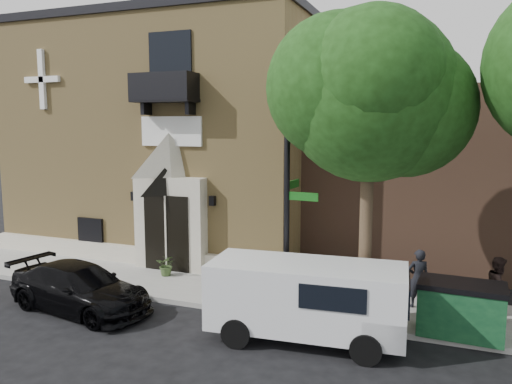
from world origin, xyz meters
TOP-DOWN VIEW (x-y plane):
  - ground at (0.00, 0.00)m, footprint 120.00×120.00m
  - sidewalk at (1.00, 1.50)m, footprint 42.00×3.00m
  - church at (-2.99, 7.95)m, footprint 12.20×11.01m
  - street_tree_left at (6.03, 0.35)m, footprint 4.97×4.38m
  - black_sedan at (-1.50, -1.30)m, footprint 4.67×2.48m
  - cargo_van at (5.04, -0.88)m, footprint 4.75×2.26m
  - street_sign at (3.90, 0.61)m, footprint 0.95×0.96m
  - fire_hydrant at (5.29, 0.54)m, footprint 0.42×0.34m
  - dumpster at (8.29, 0.40)m, footprint 2.00×1.21m
  - planter at (-0.70, 1.96)m, footprint 0.75×0.68m
  - pedestrian_near at (7.23, 1.95)m, footprint 0.69×0.57m
  - pedestrian_far at (9.22, 2.05)m, footprint 0.76×0.89m

SIDE VIEW (x-z plane):
  - ground at x=0.00m, z-range 0.00..0.00m
  - sidewalk at x=1.00m, z-range 0.00..0.15m
  - planter at x=-0.70m, z-range 0.15..0.86m
  - fire_hydrant at x=5.29m, z-range 0.14..0.89m
  - black_sedan at x=-1.50m, z-range 0.00..1.29m
  - dumpster at x=8.29m, z-range 0.16..1.43m
  - pedestrian_far at x=9.22m, z-range 0.15..1.73m
  - pedestrian_near at x=7.23m, z-range 0.15..1.77m
  - cargo_van at x=5.04m, z-range 0.11..1.99m
  - street_sign at x=3.90m, z-range 0.17..6.17m
  - church at x=-2.99m, z-range -0.02..9.28m
  - street_tree_left at x=6.03m, z-range 1.98..9.75m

